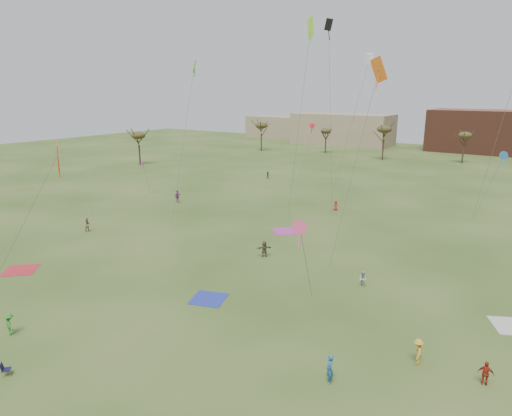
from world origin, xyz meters
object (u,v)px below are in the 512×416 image
Objects in this scene: flyer_near_center at (10,324)px; spectator_fore_a at (486,373)px; camp_chair_center at (6,372)px; flyer_near_right at (330,369)px.

flyer_near_center is 1.06× the size of spectator_fore_a.
camp_chair_center is at bearing 162.82° from flyer_near_center.
spectator_fore_a is (7.95, 5.10, -0.15)m from flyer_near_right.
camp_chair_center is at bearing -91.71° from flyer_near_right.
flyer_near_center is at bearing 8.14° from camp_chair_center.
spectator_fore_a is 1.81× the size of camp_chair_center.
flyer_near_center is at bearing -103.69° from flyer_near_right.
flyer_near_center is 1.92× the size of camp_chair_center.
flyer_near_center is 5.45m from camp_chair_center.
flyer_near_right is 9.45m from spectator_fore_a.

